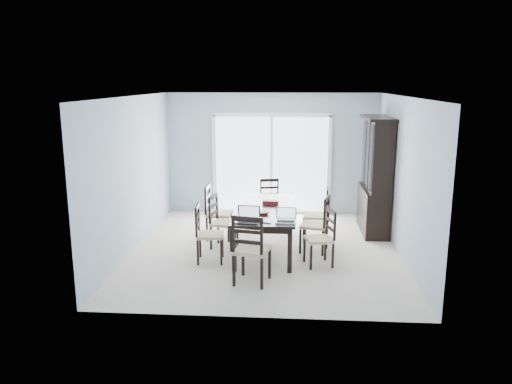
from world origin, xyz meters
TOP-DOWN VIEW (x-y plane):
  - floor at (0.00, 0.00)m, footprint 5.00×5.00m
  - ceiling at (0.00, 0.00)m, footprint 5.00×5.00m
  - back_wall at (0.00, 2.50)m, footprint 4.50×0.02m
  - wall_left at (-2.25, 0.00)m, footprint 0.02×5.00m
  - wall_right at (2.25, 0.00)m, footprint 0.02×5.00m
  - balcony at (0.00, 3.50)m, footprint 4.50×2.00m
  - railing at (0.00, 4.50)m, footprint 4.50×0.06m
  - dining_table at (0.00, 0.00)m, footprint 1.00×2.20m
  - china_hutch at (2.02, 1.25)m, footprint 0.50×1.38m
  - sliding_door at (0.00, 2.48)m, footprint 2.52×0.05m
  - chair_left_near at (-0.94, -0.60)m, footprint 0.45×0.44m
  - chair_left_mid at (-0.81, 0.12)m, footprint 0.49×0.48m
  - chair_left_far at (-0.97, 0.60)m, footprint 0.46×0.44m
  - chair_right_near at (0.96, -0.62)m, footprint 0.49×0.48m
  - chair_right_mid at (0.92, -0.01)m, footprint 0.52×0.51m
  - chair_right_far at (0.97, 0.61)m, footprint 0.47×0.46m
  - chair_end_near at (-0.14, -1.51)m, footprint 0.55×0.56m
  - chair_end_far at (0.01, 1.69)m, footprint 0.47×0.48m
  - laptop_dark at (-0.23, -0.90)m, footprint 0.37×0.27m
  - laptop_silver at (0.35, -0.86)m, footprint 0.32×0.23m
  - book_stack at (-0.07, -0.40)m, footprint 0.32×0.30m
  - cell_phone at (0.07, -0.92)m, footprint 0.13×0.11m
  - game_box at (0.08, 0.25)m, footprint 0.28×0.16m
  - hot_tub at (-0.45, 3.68)m, footprint 2.24×2.08m

SIDE VIEW (x-z plane):
  - balcony at x=0.00m, z-range -0.10..0.00m
  - floor at x=0.00m, z-range 0.00..0.00m
  - hot_tub at x=-0.45m, z-range 0.00..1.00m
  - railing at x=0.00m, z-range 0.00..1.10m
  - chair_right_near at x=0.96m, z-range 0.03..1.07m
  - chair_end_far at x=0.01m, z-range 0.03..1.07m
  - chair_left_mid at x=-0.81m, z-range 0.03..1.10m
  - chair_left_near at x=-0.94m, z-range 0.03..1.11m
  - chair_right_mid at x=0.92m, z-range 0.03..1.15m
  - chair_right_far at x=0.97m, z-range 0.03..1.16m
  - chair_left_far at x=-0.97m, z-range 0.03..1.19m
  - chair_end_near at x=-0.14m, z-range 0.04..1.24m
  - dining_table at x=0.00m, z-range 0.30..1.05m
  - cell_phone at x=0.07m, z-range 0.75..0.76m
  - book_stack at x=-0.07m, z-range 0.75..0.79m
  - game_box at x=0.08m, z-range 0.75..0.82m
  - laptop_silver at x=0.35m, z-range 0.69..0.91m
  - laptop_dark at x=-0.23m, z-range 0.69..0.93m
  - china_hutch at x=2.02m, z-range -0.03..2.17m
  - sliding_door at x=0.00m, z-range 0.00..2.18m
  - back_wall at x=0.00m, z-range 0.00..2.60m
  - wall_left at x=-2.25m, z-range 0.00..2.60m
  - wall_right at x=2.25m, z-range 0.00..2.60m
  - ceiling at x=0.00m, z-range 2.60..2.60m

